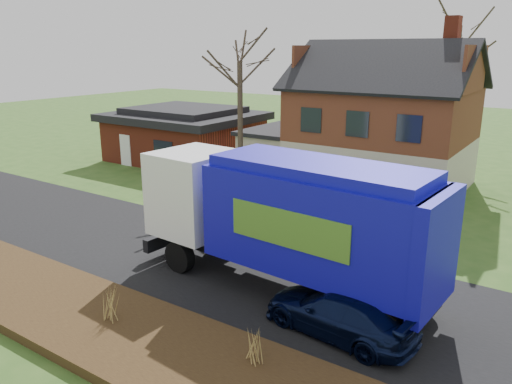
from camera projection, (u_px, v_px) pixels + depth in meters
The scene contains 12 objects.
ground at pixel (196, 258), 18.94m from camera, with size 120.00×120.00×0.00m, color #2E521B.
road at pixel (196, 257), 18.94m from camera, with size 80.00×7.00×0.02m, color black.
mulch_verge at pixel (78, 313), 14.67m from camera, with size 80.00×3.50×0.30m, color black.
main_house at pixel (374, 115), 28.13m from camera, with size 12.95×8.95×9.26m.
ranch_house at pixel (185, 134), 35.23m from camera, with size 9.80×8.20×3.70m.
garbage_truck at pixel (288, 216), 15.70m from camera, with size 10.57×3.52×4.45m.
silver_sedan at pixel (214, 195), 24.14m from camera, with size 1.73×4.96×1.64m, color #A6A8AE.
navy_wagon at pixel (339, 313), 13.73m from camera, with size 1.79×4.41×1.28m, color black.
tree_front_west at pixel (240, 42), 25.81m from camera, with size 3.26×3.26×9.69m.
tree_back at pixel (463, 20), 32.05m from camera, with size 3.57×3.57×11.29m.
grass_clump_mid at pixel (112, 304), 13.92m from camera, with size 0.34×0.28×0.96m.
grass_clump_east at pixel (254, 344), 12.06m from camera, with size 0.37×0.31×0.93m.
Camera 1 is at (11.63, -13.27, 7.66)m, focal length 35.00 mm.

